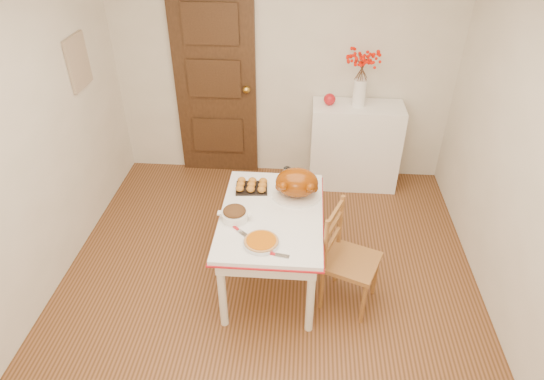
# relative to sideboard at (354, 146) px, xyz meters

# --- Properties ---
(floor) EXTENTS (3.50, 4.00, 0.00)m
(floor) POSITION_rel_sideboard_xyz_m (-0.78, -1.78, -0.46)
(floor) COLOR #492C12
(floor) RESTS_ON ground
(wall_back) EXTENTS (3.50, 0.00, 2.50)m
(wall_back) POSITION_rel_sideboard_xyz_m (-0.78, 0.22, 0.79)
(wall_back) COLOR silver
(wall_back) RESTS_ON ground
(wall_left) EXTENTS (0.00, 4.00, 2.50)m
(wall_left) POSITION_rel_sideboard_xyz_m (-2.53, -1.78, 0.79)
(wall_left) COLOR silver
(wall_left) RESTS_ON ground
(wall_right) EXTENTS (0.00, 4.00, 2.50)m
(wall_right) POSITION_rel_sideboard_xyz_m (0.97, -1.78, 0.79)
(wall_right) COLOR silver
(wall_right) RESTS_ON ground
(door_back) EXTENTS (0.85, 0.06, 2.06)m
(door_back) POSITION_rel_sideboard_xyz_m (-1.48, 0.19, 0.57)
(door_back) COLOR black
(door_back) RESTS_ON ground
(photo_board) EXTENTS (0.03, 0.35, 0.45)m
(photo_board) POSITION_rel_sideboard_xyz_m (-2.51, -0.58, 1.04)
(photo_board) COLOR #C0B592
(photo_board) RESTS_ON ground
(sideboard) EXTENTS (0.92, 0.41, 0.92)m
(sideboard) POSITION_rel_sideboard_xyz_m (0.00, 0.00, 0.00)
(sideboard) COLOR white
(sideboard) RESTS_ON floor
(kitchen_table) EXTENTS (0.80, 1.17, 0.70)m
(kitchen_table) POSITION_rel_sideboard_xyz_m (-0.76, -1.55, -0.11)
(kitchen_table) COLOR white
(kitchen_table) RESTS_ON floor
(chair_oak) EXTENTS (0.50, 0.50, 0.87)m
(chair_oak) POSITION_rel_sideboard_xyz_m (-0.14, -1.74, -0.02)
(chair_oak) COLOR brown
(chair_oak) RESTS_ON floor
(berry_vase) EXTENTS (0.29, 0.29, 0.56)m
(berry_vase) POSITION_rel_sideboard_xyz_m (-0.01, 0.00, 0.74)
(berry_vase) COLOR white
(berry_vase) RESTS_ON sideboard
(apple) EXTENTS (0.12, 0.12, 0.12)m
(apple) POSITION_rel_sideboard_xyz_m (-0.30, 0.00, 0.52)
(apple) COLOR red
(apple) RESTS_ON sideboard
(turkey_platter) EXTENTS (0.42, 0.35, 0.25)m
(turkey_platter) POSITION_rel_sideboard_xyz_m (-0.58, -1.32, 0.36)
(turkey_platter) COLOR #752804
(turkey_platter) RESTS_ON kitchen_table
(pumpkin_pie) EXTENTS (0.32, 0.32, 0.05)m
(pumpkin_pie) POSITION_rel_sideboard_xyz_m (-0.80, -1.91, 0.26)
(pumpkin_pie) COLOR #B75604
(pumpkin_pie) RESTS_ON kitchen_table
(stuffing_dish) EXTENTS (0.26, 0.21, 0.10)m
(stuffing_dish) POSITION_rel_sideboard_xyz_m (-1.03, -1.64, 0.29)
(stuffing_dish) COLOR #482810
(stuffing_dish) RESTS_ON kitchen_table
(rolls_tray) EXTENTS (0.27, 0.22, 0.07)m
(rolls_tray) POSITION_rel_sideboard_xyz_m (-0.95, -1.23, 0.27)
(rolls_tray) COLOR #B96E23
(rolls_tray) RESTS_ON kitchen_table
(pie_server) EXTENTS (0.19, 0.09, 0.01)m
(pie_server) POSITION_rel_sideboard_xyz_m (-0.69, -2.02, 0.24)
(pie_server) COLOR silver
(pie_server) RESTS_ON kitchen_table
(carving_knife) EXTENTS (0.21, 0.20, 0.01)m
(carving_knife) POSITION_rel_sideboard_xyz_m (-0.96, -1.80, 0.24)
(carving_knife) COLOR silver
(carving_knife) RESTS_ON kitchen_table
(drinking_glass) EXTENTS (0.07, 0.07, 0.11)m
(drinking_glass) POSITION_rel_sideboard_xyz_m (-0.67, -1.06, 0.29)
(drinking_glass) COLOR white
(drinking_glass) RESTS_ON kitchen_table
(shaker_pair) EXTENTS (0.10, 0.06, 0.09)m
(shaker_pair) POSITION_rel_sideboard_xyz_m (-0.52, -1.10, 0.29)
(shaker_pair) COLOR white
(shaker_pair) RESTS_ON kitchen_table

